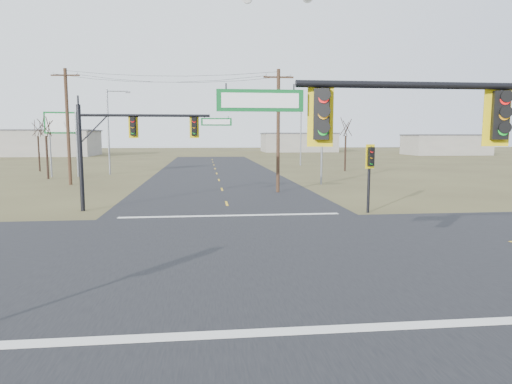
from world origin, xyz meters
TOP-DOWN VIEW (x-y plane):
  - ground at (0.00, 0.00)m, footprint 320.00×320.00m
  - road_ew at (0.00, 0.00)m, footprint 160.00×14.00m
  - road_ns at (0.00, 0.00)m, footprint 14.00×160.00m
  - stop_bar_near at (0.00, -7.50)m, footprint 12.00×0.40m
  - stop_bar_far at (0.00, 7.50)m, footprint 12.00×0.40m
  - mast_arm_near at (4.96, -7.54)m, footprint 10.32×0.57m
  - mast_arm_far at (-5.18, 10.18)m, footprint 8.82×0.42m
  - pedestal_signal_ne at (7.83, 7.57)m, footprint 0.64×0.54m
  - utility_pole_near at (4.24, 17.66)m, footprint 2.28×0.27m
  - utility_pole_far at (-13.33, 25.20)m, footprint 2.49×0.35m
  - highway_sign at (-16.26, 33.68)m, footprint 3.66×0.52m
  - streetlight_a at (8.85, 23.00)m, footprint 2.57×0.41m
  - streetlight_b at (12.63, 49.89)m, footprint 2.86×0.26m
  - streetlight_c at (-11.87, 36.16)m, footprint 2.64×0.25m
  - bare_tree_a at (-17.21, 31.28)m, footprint 2.83×2.83m
  - bare_tree_b at (-21.73, 42.13)m, footprint 3.35×3.35m
  - bare_tree_c at (16.06, 38.30)m, footprint 3.80×3.80m
  - warehouse_left at (-40.00, 90.00)m, footprint 28.00×14.00m
  - warehouse_mid at (25.00, 110.00)m, footprint 20.00×12.00m
  - warehouse_right at (55.00, 85.00)m, footprint 18.00×10.00m

SIDE VIEW (x-z plane):
  - ground at x=0.00m, z-range 0.00..0.00m
  - road_ew at x=0.00m, z-range 0.00..0.02m
  - road_ns at x=0.00m, z-range 0.00..0.02m
  - stop_bar_near at x=0.00m, z-range 0.03..0.03m
  - stop_bar_far at x=0.00m, z-range 0.03..0.03m
  - warehouse_right at x=55.00m, z-range 0.00..4.50m
  - warehouse_mid at x=25.00m, z-range 0.00..5.00m
  - warehouse_left at x=-40.00m, z-range 0.00..5.50m
  - pedestal_signal_ne at x=7.83m, z-range 0.94..4.84m
  - mast_arm_near at x=4.96m, z-range 1.38..7.38m
  - mast_arm_far at x=-5.18m, z-range 1.38..7.49m
  - highway_sign at x=-16.26m, z-range 1.36..8.25m
  - utility_pole_near at x=4.24m, z-range 0.19..9.52m
  - streetlight_a at x=8.85m, z-range 0.56..9.74m
  - utility_pole_far at x=-13.33m, z-range 0.18..10.37m
  - bare_tree_b at x=-21.73m, z-range 2.00..8.66m
  - streetlight_c at x=-11.87m, z-range 0.58..10.09m
  - bare_tree_a at x=-17.21m, z-range 1.98..8.79m
  - bare_tree_c at x=16.06m, z-range 2.00..9.02m
  - streetlight_b at x=12.63m, z-range 0.63..10.94m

